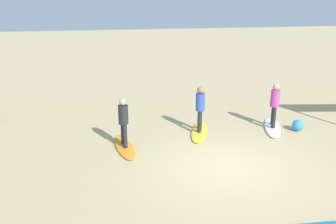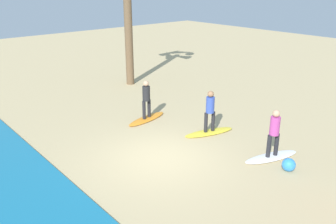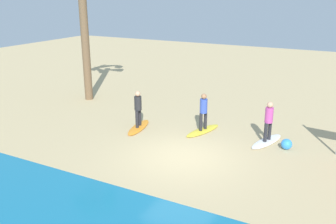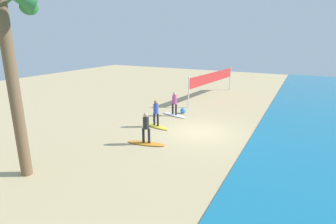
{
  "view_description": "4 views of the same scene",
  "coord_description": "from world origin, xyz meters",
  "px_view_note": "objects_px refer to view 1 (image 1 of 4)",
  "views": [
    {
      "loc": [
        3.14,
        10.26,
        5.53
      ],
      "look_at": [
        1.48,
        -2.72,
        0.87
      ],
      "focal_mm": 42.35,
      "sensor_mm": 36.0,
      "label": 1
    },
    {
      "loc": [
        -8.23,
        6.77,
        5.66
      ],
      "look_at": [
        1.15,
        -1.34,
        1.0
      ],
      "focal_mm": 37.99,
      "sensor_mm": 36.0,
      "label": 2
    },
    {
      "loc": [
        -5.28,
        11.22,
        5.83
      ],
      "look_at": [
        1.5,
        -1.67,
        1.04
      ],
      "focal_mm": 39.0,
      "sensor_mm": 36.0,
      "label": 3
    },
    {
      "loc": [
        14.27,
        5.32,
        5.5
      ],
      "look_at": [
        1.01,
        -1.55,
        1.3
      ],
      "focal_mm": 28.55,
      "sensor_mm": 36.0,
      "label": 4
    }
  ],
  "objects_px": {
    "surfboard_white": "(272,127)",
    "surfboard_yellow": "(199,132)",
    "surfer_yellow": "(200,106)",
    "surfboard_orange": "(125,147)",
    "surfer_orange": "(123,119)",
    "beach_ball": "(298,125)",
    "surfer_white": "(275,102)"
  },
  "relations": [
    {
      "from": "surfer_white",
      "to": "surfer_orange",
      "type": "relative_size",
      "value": 1.0
    },
    {
      "from": "surfboard_orange",
      "to": "beach_ball",
      "type": "xyz_separation_m",
      "value": [
        -6.34,
        -0.72,
        0.17
      ]
    },
    {
      "from": "surfer_white",
      "to": "surfboard_white",
      "type": "bearing_deg",
      "value": 0.0
    },
    {
      "from": "surfboard_orange",
      "to": "surfer_orange",
      "type": "height_order",
      "value": "surfer_orange"
    },
    {
      "from": "surfer_white",
      "to": "surfboard_yellow",
      "type": "height_order",
      "value": "surfer_white"
    },
    {
      "from": "surfboard_yellow",
      "to": "surfer_orange",
      "type": "relative_size",
      "value": 1.28
    },
    {
      "from": "surfer_white",
      "to": "surfboard_orange",
      "type": "relative_size",
      "value": 0.78
    },
    {
      "from": "surfboard_white",
      "to": "surfboard_yellow",
      "type": "distance_m",
      "value": 2.78
    },
    {
      "from": "beach_ball",
      "to": "surfboard_orange",
      "type": "bearing_deg",
      "value": 6.45
    },
    {
      "from": "surfboard_yellow",
      "to": "surfer_yellow",
      "type": "distance_m",
      "value": 0.99
    },
    {
      "from": "surfer_orange",
      "to": "beach_ball",
      "type": "xyz_separation_m",
      "value": [
        -6.34,
        -0.72,
        -0.82
      ]
    },
    {
      "from": "surfboard_white",
      "to": "surfboard_yellow",
      "type": "height_order",
      "value": "same"
    },
    {
      "from": "surfer_yellow",
      "to": "beach_ball",
      "type": "bearing_deg",
      "value": 176.05
    },
    {
      "from": "surfboard_orange",
      "to": "surfer_orange",
      "type": "relative_size",
      "value": 1.28
    },
    {
      "from": "surfboard_white",
      "to": "surfer_white",
      "type": "height_order",
      "value": "surfer_white"
    },
    {
      "from": "surfboard_yellow",
      "to": "surfer_orange",
      "type": "xyz_separation_m",
      "value": [
        2.72,
        0.97,
        0.99
      ]
    },
    {
      "from": "surfboard_yellow",
      "to": "surfer_yellow",
      "type": "height_order",
      "value": "surfer_yellow"
    },
    {
      "from": "surfer_yellow",
      "to": "surfboard_orange",
      "type": "bearing_deg",
      "value": 19.52
    },
    {
      "from": "surfer_orange",
      "to": "beach_ball",
      "type": "distance_m",
      "value": 6.43
    },
    {
      "from": "surfboard_white",
      "to": "surfboard_yellow",
      "type": "bearing_deg",
      "value": -72.11
    },
    {
      "from": "surfer_yellow",
      "to": "surfboard_orange",
      "type": "xyz_separation_m",
      "value": [
        2.72,
        0.97,
        -0.99
      ]
    },
    {
      "from": "surfboard_yellow",
      "to": "beach_ball",
      "type": "bearing_deg",
      "value": 102.22
    },
    {
      "from": "surfboard_yellow",
      "to": "surfboard_orange",
      "type": "bearing_deg",
      "value": -54.32
    },
    {
      "from": "surfer_yellow",
      "to": "surfer_orange",
      "type": "distance_m",
      "value": 2.89
    },
    {
      "from": "surfboard_yellow",
      "to": "surfer_yellow",
      "type": "xyz_separation_m",
      "value": [
        0.0,
        0.0,
        0.99
      ]
    },
    {
      "from": "surfer_white",
      "to": "beach_ball",
      "type": "height_order",
      "value": "surfer_white"
    },
    {
      "from": "surfboard_white",
      "to": "surfer_white",
      "type": "relative_size",
      "value": 1.28
    },
    {
      "from": "beach_ball",
      "to": "surfer_yellow",
      "type": "bearing_deg",
      "value": -3.95
    },
    {
      "from": "surfboard_white",
      "to": "surfer_yellow",
      "type": "height_order",
      "value": "surfer_yellow"
    },
    {
      "from": "surfer_yellow",
      "to": "surfer_orange",
      "type": "bearing_deg",
      "value": 19.52
    },
    {
      "from": "surfboard_white",
      "to": "surfboard_orange",
      "type": "xyz_separation_m",
      "value": [
        5.51,
        1.04,
        0.0
      ]
    },
    {
      "from": "surfer_yellow",
      "to": "beach_ball",
      "type": "xyz_separation_m",
      "value": [
        -3.61,
        0.25,
        -0.82
      ]
    }
  ]
}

